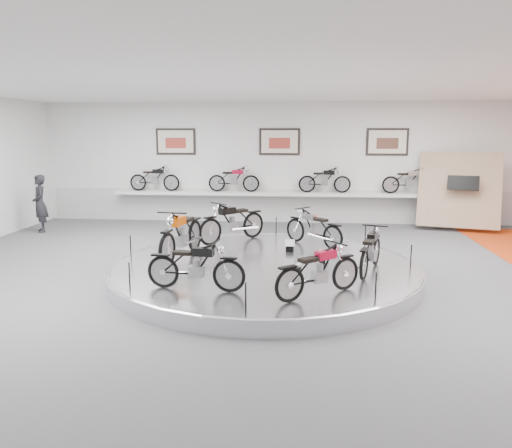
# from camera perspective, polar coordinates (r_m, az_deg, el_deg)

# --- Properties ---
(floor) EXTENTS (16.00, 16.00, 0.00)m
(floor) POSITION_cam_1_polar(r_m,az_deg,el_deg) (10.21, 0.83, -6.64)
(floor) COLOR #515153
(floor) RESTS_ON ground
(ceiling) EXTENTS (16.00, 16.00, 0.00)m
(ceiling) POSITION_cam_1_polar(r_m,az_deg,el_deg) (9.82, 0.89, 16.28)
(ceiling) COLOR white
(ceiling) RESTS_ON wall_back
(wall_back) EXTENTS (16.00, 0.00, 16.00)m
(wall_back) POSITION_cam_1_polar(r_m,az_deg,el_deg) (16.78, 2.69, 6.99)
(wall_back) COLOR white
(wall_back) RESTS_ON floor
(wall_front) EXTENTS (16.00, 0.00, 16.00)m
(wall_front) POSITION_cam_1_polar(r_m,az_deg,el_deg) (3.01, -9.47, -9.03)
(wall_front) COLOR white
(wall_front) RESTS_ON floor
(dado_band) EXTENTS (15.68, 0.04, 1.10)m
(dado_band) POSITION_cam_1_polar(r_m,az_deg,el_deg) (16.91, 2.65, 2.08)
(dado_band) COLOR #BCBCBA
(dado_band) RESTS_ON floor
(display_platform) EXTENTS (6.40, 6.40, 0.30)m
(display_platform) POSITION_cam_1_polar(r_m,az_deg,el_deg) (10.46, 0.96, -5.38)
(display_platform) COLOR silver
(display_platform) RESTS_ON floor
(platform_rim) EXTENTS (6.40, 6.40, 0.10)m
(platform_rim) POSITION_cam_1_polar(r_m,az_deg,el_deg) (10.43, 0.96, -4.74)
(platform_rim) COLOR #B2B2BA
(platform_rim) RESTS_ON display_platform
(shelf) EXTENTS (11.00, 0.55, 0.10)m
(shelf) POSITION_cam_1_polar(r_m,az_deg,el_deg) (16.58, 2.62, 3.48)
(shelf) COLOR silver
(shelf) RESTS_ON wall_back
(poster_left) EXTENTS (1.35, 0.06, 0.88)m
(poster_left) POSITION_cam_1_polar(r_m,az_deg,el_deg) (17.23, -9.16, 9.29)
(poster_left) COLOR silver
(poster_left) RESTS_ON wall_back
(poster_center) EXTENTS (1.35, 0.06, 0.88)m
(poster_center) POSITION_cam_1_polar(r_m,az_deg,el_deg) (16.72, 2.71, 9.38)
(poster_center) COLOR silver
(poster_center) RESTS_ON wall_back
(poster_right) EXTENTS (1.35, 0.06, 0.88)m
(poster_right) POSITION_cam_1_polar(r_m,az_deg,el_deg) (16.93, 14.78, 9.07)
(poster_right) COLOR silver
(poster_right) RESTS_ON wall_back
(display_panel) EXTENTS (2.56, 1.52, 2.30)m
(display_panel) POSITION_cam_1_polar(r_m,az_deg,el_deg) (16.66, 22.19, 3.62)
(display_panel) COLOR tan
(display_panel) RESTS_ON floor
(shelf_bike_a) EXTENTS (1.22, 0.43, 0.73)m
(shelf_bike_a) POSITION_cam_1_polar(r_m,az_deg,el_deg) (17.24, -11.51, 4.94)
(shelf_bike_a) COLOR black
(shelf_bike_a) RESTS_ON shelf
(shelf_bike_b) EXTENTS (1.22, 0.43, 0.73)m
(shelf_bike_b) POSITION_cam_1_polar(r_m,az_deg,el_deg) (16.67, -2.55, 4.95)
(shelf_bike_b) COLOR maroon
(shelf_bike_b) RESTS_ON shelf
(shelf_bike_c) EXTENTS (1.22, 0.43, 0.73)m
(shelf_bike_c) POSITION_cam_1_polar(r_m,az_deg,el_deg) (16.53, 7.85, 4.82)
(shelf_bike_c) COLOR black
(shelf_bike_c) RESTS_ON shelf
(shelf_bike_d) EXTENTS (1.22, 0.43, 0.73)m
(shelf_bike_d) POSITION_cam_1_polar(r_m,az_deg,el_deg) (16.87, 17.07, 4.58)
(shelf_bike_d) COLOR silver
(shelf_bike_d) RESTS_ON shelf
(bike_a) EXTENTS (1.47, 1.44, 0.90)m
(bike_a) POSITION_cam_1_polar(r_m,az_deg,el_deg) (12.05, 6.60, -0.40)
(bike_a) COLOR silver
(bike_a) RESTS_ON display_platform
(bike_b) EXTENTS (1.63, 1.69, 1.02)m
(bike_b) POSITION_cam_1_polar(r_m,az_deg,el_deg) (12.44, -2.71, 0.28)
(bike_b) COLOR black
(bike_b) RESTS_ON display_platform
(bike_c) EXTENTS (0.97, 1.96, 1.11)m
(bike_c) POSITION_cam_1_polar(r_m,az_deg,el_deg) (10.81, -8.50, -1.14)
(bike_c) COLOR #C74700
(bike_c) RESTS_ON display_platform
(bike_d) EXTENTS (1.56, 0.71, 0.88)m
(bike_d) POSITION_cam_1_polar(r_m,az_deg,el_deg) (8.67, -6.94, -4.72)
(bike_d) COLOR black
(bike_d) RESTS_ON display_platform
(bike_e) EXTENTS (1.51, 1.35, 0.89)m
(bike_e) POSITION_cam_1_polar(r_m,az_deg,el_deg) (8.37, 7.19, -5.29)
(bike_e) COLOR maroon
(bike_e) RESTS_ON display_platform
(bike_f) EXTENTS (0.98, 1.59, 0.88)m
(bike_f) POSITION_cam_1_polar(r_m,az_deg,el_deg) (9.95, 12.97, -2.95)
(bike_f) COLOR black
(bike_f) RESTS_ON display_platform
(visitor) EXTENTS (0.71, 0.76, 1.75)m
(visitor) POSITION_cam_1_polar(r_m,az_deg,el_deg) (16.51, -23.46, 2.16)
(visitor) COLOR black
(visitor) RESTS_ON floor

